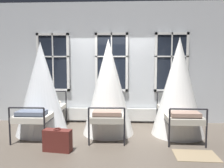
# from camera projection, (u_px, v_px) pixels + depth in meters

# --- Properties ---
(ground) EXTENTS (21.67, 21.67, 0.00)m
(ground) POSITION_uv_depth(u_px,v_px,m) (109.00, 136.00, 5.35)
(ground) COLOR brown
(back_wall_with_windows) EXTENTS (9.04, 0.10, 3.51)m
(back_wall_with_windows) POSITION_uv_depth(u_px,v_px,m) (112.00, 63.00, 6.51)
(back_wall_with_windows) COLOR silver
(back_wall_with_windows) RESTS_ON ground
(window_bank) EXTENTS (4.40, 0.10, 2.56)m
(window_bank) POSITION_uv_depth(u_px,v_px,m) (111.00, 87.00, 6.45)
(window_bank) COLOR black
(window_bank) RESTS_ON ground
(cot_first) EXTENTS (1.28, 1.82, 2.28)m
(cot_first) POSITION_uv_depth(u_px,v_px,m) (42.00, 89.00, 5.51)
(cot_first) COLOR black
(cot_first) RESTS_ON ground
(cot_second) EXTENTS (1.28, 1.83, 2.35)m
(cot_second) POSITION_uv_depth(u_px,v_px,m) (108.00, 88.00, 5.49)
(cot_second) COLOR black
(cot_second) RESTS_ON ground
(cot_third) EXTENTS (1.28, 1.83, 2.39)m
(cot_third) POSITION_uv_depth(u_px,v_px,m) (179.00, 88.00, 5.38)
(cot_third) COLOR black
(cot_third) RESTS_ON ground
(rug_third) EXTENTS (0.82, 0.59, 0.01)m
(rug_third) POSITION_uv_depth(u_px,v_px,m) (196.00, 155.00, 4.19)
(rug_third) COLOR #8E7A5B
(rug_third) RESTS_ON ground
(suitcase_dark) EXTENTS (0.58, 0.29, 0.47)m
(suitcase_dark) POSITION_uv_depth(u_px,v_px,m) (57.00, 140.00, 4.39)
(suitcase_dark) COLOR #5B231E
(suitcase_dark) RESTS_ON ground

